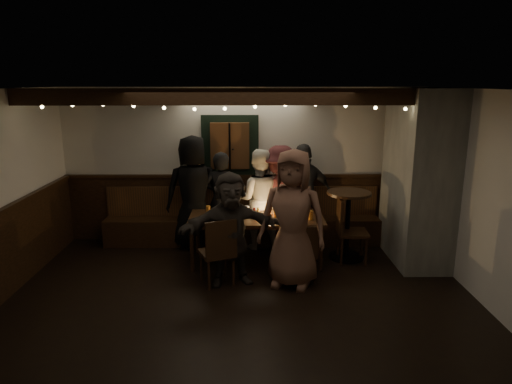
{
  "coord_description": "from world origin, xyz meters",
  "views": [
    {
      "loc": [
        0.13,
        -5.13,
        2.69
      ],
      "look_at": [
        0.22,
        1.6,
        1.05
      ],
      "focal_mm": 32.0,
      "sensor_mm": 36.0,
      "label": 1
    }
  ],
  "objects_px": {
    "dining_table": "(256,221)",
    "chair_near_left": "(219,249)",
    "person_c": "(259,199)",
    "person_e": "(304,195)",
    "high_top": "(348,217)",
    "person_b": "(222,200)",
    "person_f": "(231,229)",
    "person_g": "(292,219)",
    "person_a": "(194,192)",
    "chair_end": "(347,226)",
    "person_d": "(280,197)",
    "chair_near_right": "(303,250)"
  },
  "relations": [
    {
      "from": "chair_end",
      "to": "person_b",
      "type": "distance_m",
      "value": 2.06
    },
    {
      "from": "person_c",
      "to": "chair_near_left",
      "type": "bearing_deg",
      "value": 74.8
    },
    {
      "from": "chair_near_right",
      "to": "chair_end",
      "type": "height_order",
      "value": "chair_end"
    },
    {
      "from": "chair_end",
      "to": "person_g",
      "type": "distance_m",
      "value": 1.25
    },
    {
      "from": "person_c",
      "to": "person_e",
      "type": "relative_size",
      "value": 0.96
    },
    {
      "from": "person_a",
      "to": "chair_near_right",
      "type": "bearing_deg",
      "value": 128.63
    },
    {
      "from": "person_a",
      "to": "person_f",
      "type": "distance_m",
      "value": 1.61
    },
    {
      "from": "chair_near_left",
      "to": "person_d",
      "type": "bearing_deg",
      "value": 58.65
    },
    {
      "from": "chair_near_left",
      "to": "person_d",
      "type": "relative_size",
      "value": 0.55
    },
    {
      "from": "chair_end",
      "to": "person_e",
      "type": "bearing_deg",
      "value": 126.42
    },
    {
      "from": "dining_table",
      "to": "person_g",
      "type": "bearing_deg",
      "value": -59.4
    },
    {
      "from": "high_top",
      "to": "person_d",
      "type": "bearing_deg",
      "value": 153.37
    },
    {
      "from": "chair_near_left",
      "to": "person_d",
      "type": "distance_m",
      "value": 1.77
    },
    {
      "from": "person_c",
      "to": "person_e",
      "type": "distance_m",
      "value": 0.75
    },
    {
      "from": "chair_near_right",
      "to": "person_b",
      "type": "distance_m",
      "value": 1.89
    },
    {
      "from": "chair_near_left",
      "to": "person_a",
      "type": "distance_m",
      "value": 1.68
    },
    {
      "from": "dining_table",
      "to": "person_e",
      "type": "distance_m",
      "value": 1.13
    },
    {
      "from": "chair_near_right",
      "to": "chair_near_left",
      "type": "bearing_deg",
      "value": -174.33
    },
    {
      "from": "person_a",
      "to": "person_f",
      "type": "xyz_separation_m",
      "value": [
        0.66,
        -1.45,
        -0.16
      ]
    },
    {
      "from": "high_top",
      "to": "person_d",
      "type": "height_order",
      "value": "person_d"
    },
    {
      "from": "person_e",
      "to": "dining_table",
      "type": "bearing_deg",
      "value": 25.66
    },
    {
      "from": "person_d",
      "to": "person_f",
      "type": "xyz_separation_m",
      "value": [
        -0.75,
        -1.39,
        -0.08
      ]
    },
    {
      "from": "high_top",
      "to": "person_e",
      "type": "bearing_deg",
      "value": 134.57
    },
    {
      "from": "high_top",
      "to": "person_f",
      "type": "xyz_separation_m",
      "value": [
        -1.76,
        -0.88,
        0.1
      ]
    },
    {
      "from": "dining_table",
      "to": "person_e",
      "type": "relative_size",
      "value": 1.17
    },
    {
      "from": "person_a",
      "to": "person_g",
      "type": "height_order",
      "value": "person_a"
    },
    {
      "from": "high_top",
      "to": "person_a",
      "type": "height_order",
      "value": "person_a"
    },
    {
      "from": "chair_near_right",
      "to": "person_a",
      "type": "height_order",
      "value": "person_a"
    },
    {
      "from": "person_b",
      "to": "high_top",
      "type": "bearing_deg",
      "value": 178.19
    },
    {
      "from": "dining_table",
      "to": "chair_near_left",
      "type": "relative_size",
      "value": 2.13
    },
    {
      "from": "chair_end",
      "to": "person_b",
      "type": "xyz_separation_m",
      "value": [
        -1.92,
        0.71,
        0.24
      ]
    },
    {
      "from": "person_d",
      "to": "chair_end",
      "type": "bearing_deg",
      "value": 145.4
    },
    {
      "from": "person_c",
      "to": "chair_end",
      "type": "bearing_deg",
      "value": 159.07
    },
    {
      "from": "person_a",
      "to": "person_c",
      "type": "relative_size",
      "value": 1.13
    },
    {
      "from": "high_top",
      "to": "person_a",
      "type": "distance_m",
      "value": 2.51
    },
    {
      "from": "person_d",
      "to": "chair_near_right",
      "type": "bearing_deg",
      "value": 99.02
    },
    {
      "from": "high_top",
      "to": "person_f",
      "type": "bearing_deg",
      "value": -153.47
    },
    {
      "from": "person_a",
      "to": "person_b",
      "type": "distance_m",
      "value": 0.48
    },
    {
      "from": "chair_near_right",
      "to": "person_d",
      "type": "height_order",
      "value": "person_d"
    },
    {
      "from": "dining_table",
      "to": "person_c",
      "type": "relative_size",
      "value": 1.22
    },
    {
      "from": "chair_near_left",
      "to": "person_c",
      "type": "bearing_deg",
      "value": 69.22
    },
    {
      "from": "person_c",
      "to": "high_top",
      "type": "bearing_deg",
      "value": 165.02
    },
    {
      "from": "high_top",
      "to": "person_b",
      "type": "bearing_deg",
      "value": 163.96
    },
    {
      "from": "chair_near_left",
      "to": "person_e",
      "type": "height_order",
      "value": "person_e"
    },
    {
      "from": "chair_near_left",
      "to": "dining_table",
      "type": "bearing_deg",
      "value": 58.84
    },
    {
      "from": "person_a",
      "to": "person_d",
      "type": "relative_size",
      "value": 1.09
    },
    {
      "from": "dining_table",
      "to": "person_b",
      "type": "bearing_deg",
      "value": 128.05
    },
    {
      "from": "chair_near_right",
      "to": "chair_end",
      "type": "xyz_separation_m",
      "value": [
        0.73,
        0.72,
        0.1
      ]
    },
    {
      "from": "person_b",
      "to": "person_g",
      "type": "relative_size",
      "value": 0.86
    },
    {
      "from": "person_b",
      "to": "person_f",
      "type": "relative_size",
      "value": 1.03
    }
  ]
}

